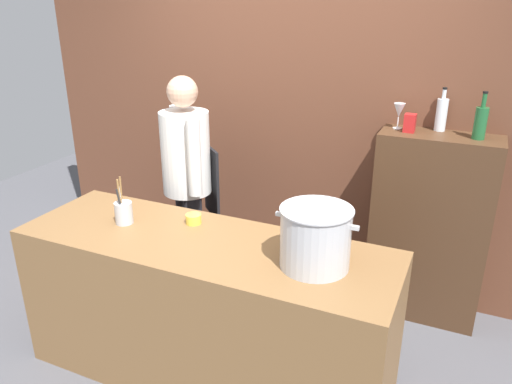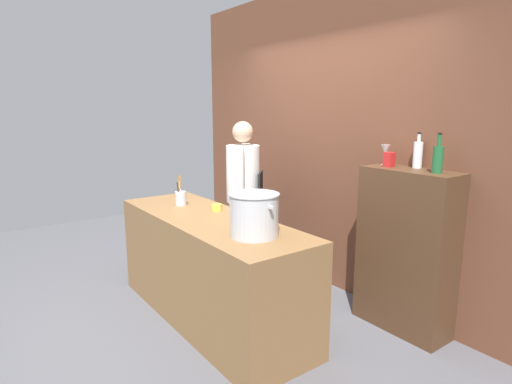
% 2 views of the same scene
% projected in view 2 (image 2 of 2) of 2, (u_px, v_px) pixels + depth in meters
% --- Properties ---
extents(ground_plane, '(8.00, 8.00, 0.00)m').
position_uv_depth(ground_plane, '(211.00, 317.00, 3.68)').
color(ground_plane, '#4C4C51').
extents(brick_back_panel, '(4.40, 0.10, 3.00)m').
position_uv_depth(brick_back_panel, '(330.00, 138.00, 4.19)').
color(brick_back_panel, brown).
rests_on(brick_back_panel, ground_plane).
extents(prep_counter, '(2.14, 0.70, 0.90)m').
position_uv_depth(prep_counter, '(210.00, 268.00, 3.59)').
color(prep_counter, brown).
rests_on(prep_counter, ground_plane).
extents(bar_cabinet, '(0.76, 0.32, 1.32)m').
position_uv_depth(bar_cabinet, '(406.00, 251.00, 3.39)').
color(bar_cabinet, '#472D1C').
rests_on(bar_cabinet, ground_plane).
extents(chef, '(0.45, 0.44, 1.66)m').
position_uv_depth(chef, '(244.00, 190.00, 4.33)').
color(chef, black).
rests_on(chef, ground_plane).
extents(stockpot_large, '(0.42, 0.36, 0.31)m').
position_uv_depth(stockpot_large, '(254.00, 215.00, 2.96)').
color(stockpot_large, '#B7BABF').
rests_on(stockpot_large, prep_counter).
extents(utensil_crock, '(0.10, 0.10, 0.29)m').
position_uv_depth(utensil_crock, '(181.00, 198.00, 3.91)').
color(utensil_crock, '#B7BABF').
rests_on(utensil_crock, prep_counter).
extents(butter_jar, '(0.09, 0.09, 0.06)m').
position_uv_depth(butter_jar, '(217.00, 207.00, 3.72)').
color(butter_jar, yellow).
rests_on(butter_jar, prep_counter).
extents(wine_bottle_green, '(0.08, 0.08, 0.29)m').
position_uv_depth(wine_bottle_green, '(438.00, 159.00, 3.06)').
color(wine_bottle_green, '#1E592D').
rests_on(wine_bottle_green, bar_cabinet).
extents(wine_bottle_clear, '(0.07, 0.07, 0.28)m').
position_uv_depth(wine_bottle_clear, '(418.00, 154.00, 3.32)').
color(wine_bottle_clear, silver).
rests_on(wine_bottle_clear, bar_cabinet).
extents(wine_glass_tall, '(0.08, 0.08, 0.17)m').
position_uv_depth(wine_glass_tall, '(386.00, 151.00, 3.49)').
color(wine_glass_tall, silver).
rests_on(wine_glass_tall, bar_cabinet).
extents(spice_tin_red, '(0.07, 0.07, 0.12)m').
position_uv_depth(spice_tin_red, '(389.00, 159.00, 3.40)').
color(spice_tin_red, red).
rests_on(spice_tin_red, bar_cabinet).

